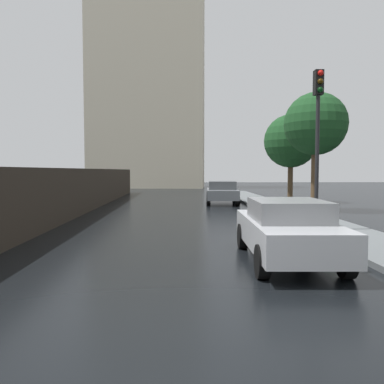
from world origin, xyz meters
TOP-DOWN VIEW (x-y plane):
  - ground at (0.00, 0.00)m, footprint 120.00×120.00m
  - car_silver_near_kerb at (2.42, 3.61)m, footprint 1.90×4.20m
  - car_grey_mid_road at (2.71, 18.04)m, footprint 2.10×4.04m
  - traffic_light at (4.36, 7.09)m, footprint 0.26×0.39m
  - street_tree_mid at (6.70, 13.73)m, footprint 3.01×3.01m
  - street_tree_far at (7.04, 18.86)m, footprint 3.27×3.27m
  - distant_tower at (-3.37, 40.52)m, footprint 13.54×7.42m

SIDE VIEW (x-z plane):
  - ground at x=0.00m, z-range 0.00..0.00m
  - car_grey_mid_road at x=2.71m, z-range 0.02..1.38m
  - car_silver_near_kerb at x=2.42m, z-range 0.03..1.39m
  - traffic_light at x=4.36m, z-range 1.05..5.96m
  - street_tree_far at x=7.04m, z-range 1.07..6.51m
  - street_tree_mid at x=6.70m, z-range 1.33..7.07m
  - distant_tower at x=-3.37m, z-range -1.66..26.16m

